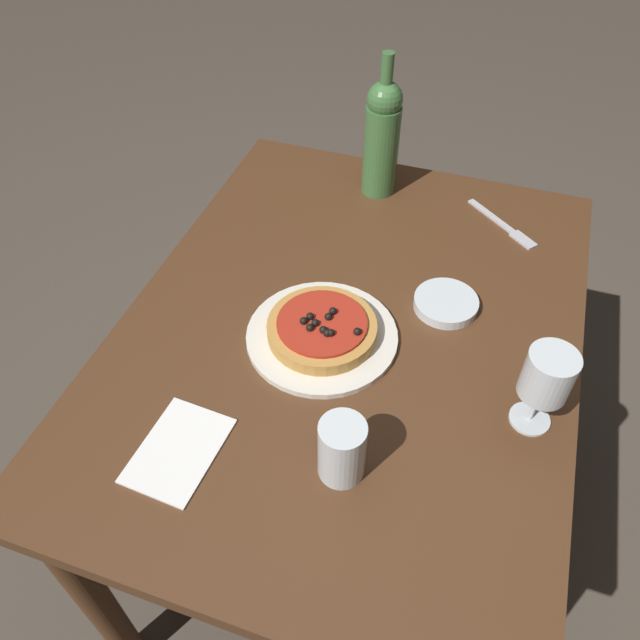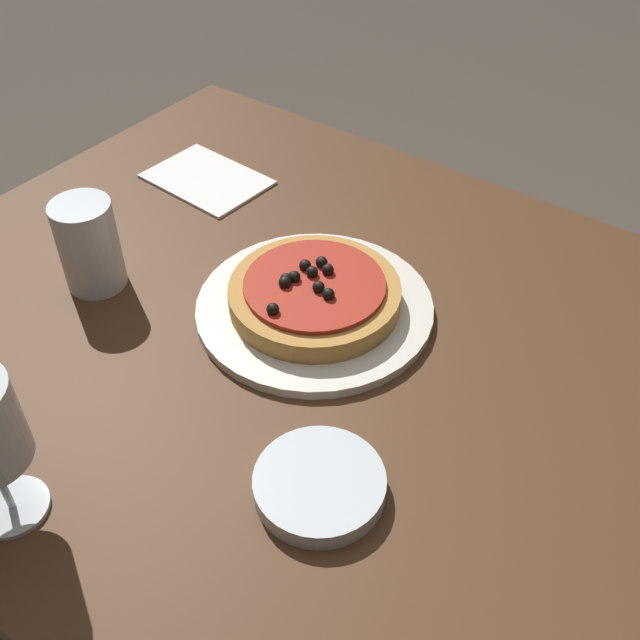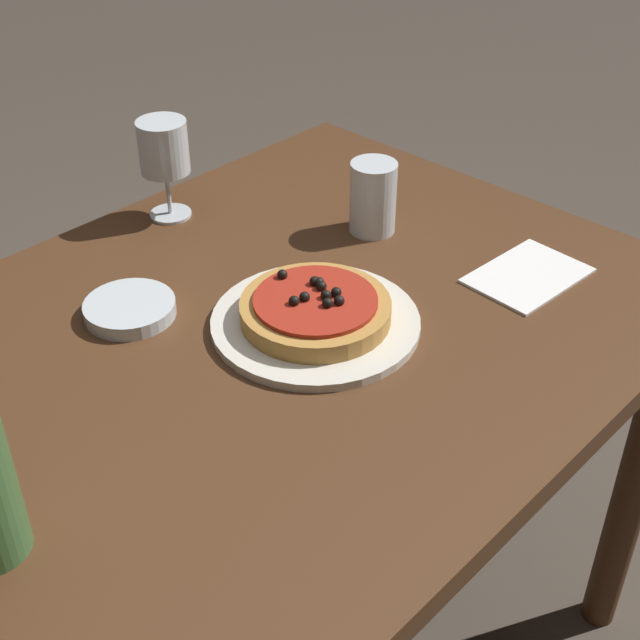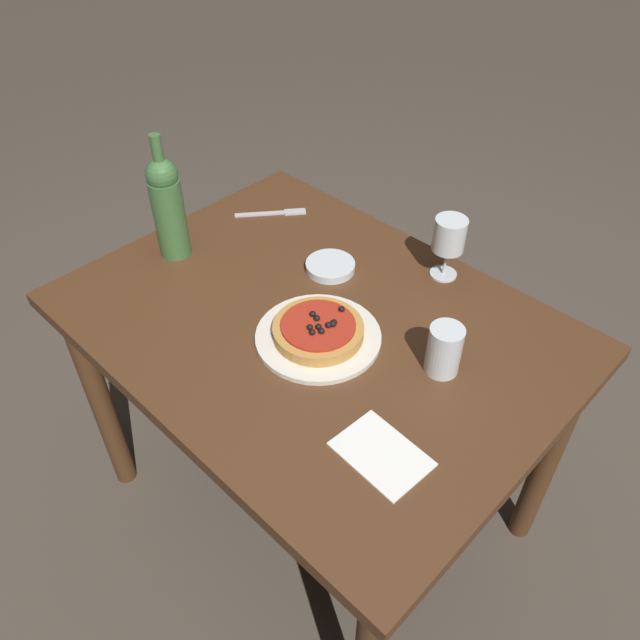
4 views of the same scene
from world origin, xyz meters
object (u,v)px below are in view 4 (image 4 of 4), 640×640
object	(u,v)px
dinner_plate	(318,337)
water_cup	(444,350)
dining_table	(315,353)
pizza	(318,330)
wine_bottle	(168,205)
fork	(275,213)
side_bowl	(330,266)
wine_glass	(449,237)

from	to	relation	value
dinner_plate	water_cup	size ratio (longest dim) A/B	2.46
dining_table	pizza	xyz separation A→B (m)	(0.05, -0.04, 0.14)
wine_bottle	water_cup	xyz separation A→B (m)	(0.73, 0.14, -0.08)
water_cup	dining_table	bearing A→B (deg)	-165.95
pizza	fork	size ratio (longest dim) A/B	1.20
side_bowl	wine_glass	bearing A→B (deg)	40.07
water_cup	side_bowl	distance (m)	0.41
wine_glass	wine_bottle	distance (m)	0.68
dinner_plate	side_bowl	distance (m)	0.25
dinner_plate	wine_bottle	distance (m)	0.50
dining_table	water_cup	bearing A→B (deg)	14.05
pizza	wine_glass	distance (m)	0.39
side_bowl	wine_bottle	bearing A→B (deg)	-146.19
pizza	wine_bottle	bearing A→B (deg)	-177.00
wine_glass	fork	xyz separation A→B (m)	(-0.49, -0.10, -0.11)
dinner_plate	pizza	distance (m)	0.02
dinner_plate	side_bowl	xyz separation A→B (m)	(-0.15, 0.20, 0.00)
wine_bottle	fork	distance (m)	0.33
dinner_plate	fork	world-z (taller)	dinner_plate
pizza	side_bowl	size ratio (longest dim) A/B	1.62
wine_glass	fork	bearing A→B (deg)	-168.48
water_cup	fork	size ratio (longest dim) A/B	0.68
side_bowl	fork	xyz separation A→B (m)	(-0.28, 0.08, -0.01)
wine_glass	water_cup	world-z (taller)	wine_glass
pizza	water_cup	bearing A→B (deg)	24.71
side_bowl	pizza	bearing A→B (deg)	-52.44
dinner_plate	fork	xyz separation A→B (m)	(-0.43, 0.27, -0.00)
wine_bottle	fork	size ratio (longest dim) A/B	1.94
pizza	side_bowl	world-z (taller)	pizza
dining_table	dinner_plate	xyz separation A→B (m)	(0.05, -0.04, 0.11)
dinner_plate	side_bowl	world-z (taller)	side_bowl
wine_bottle	water_cup	bearing A→B (deg)	10.72
dining_table	water_cup	size ratio (longest dim) A/B	9.88
dining_table	dinner_plate	distance (m)	0.13
pizza	wine_glass	world-z (taller)	wine_glass
wine_glass	wine_bottle	xyz separation A→B (m)	(-0.54, -0.40, 0.03)
wine_bottle	wine_glass	bearing A→B (deg)	36.37
water_cup	side_bowl	size ratio (longest dim) A/B	0.92
dinner_plate	fork	size ratio (longest dim) A/B	1.67
wine_glass	wine_bottle	size ratio (longest dim) A/B	0.49
wine_glass	fork	distance (m)	0.52
water_cup	fork	xyz separation A→B (m)	(-0.68, 0.16, -0.05)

